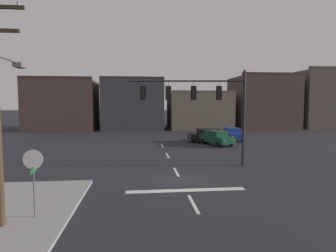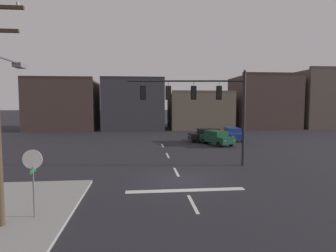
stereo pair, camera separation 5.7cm
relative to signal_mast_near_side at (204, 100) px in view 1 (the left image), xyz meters
name	(u,v)px [view 1 (the left image)]	position (x,y,z in m)	size (l,w,h in m)	color
ground_plane	(181,180)	(-2.26, -3.82, -4.90)	(400.00, 400.00, 0.00)	#232328
sidewalk_near_corner	(18,209)	(-9.99, -7.82, -4.82)	(5.00, 8.00, 0.15)	gray
stop_bar_paint	(186,190)	(-2.26, -5.82, -4.90)	(6.40, 0.50, 0.01)	silver
lane_centreline	(176,172)	(-2.26, -1.82, -4.90)	(0.16, 26.40, 0.01)	silver
signal_mast_near_side	(204,100)	(0.00, 0.00, 0.00)	(8.64, 1.10, 7.09)	black
stop_sign	(33,167)	(-8.83, -8.98, -2.75)	(0.76, 0.64, 2.83)	#56565B
car_lot_nearside	(232,134)	(6.89, 13.57, -4.04)	(2.11, 4.53, 1.61)	navy
car_lot_middle	(207,135)	(3.43, 12.64, -4.04)	(4.54, 2.12, 1.61)	black
car_lot_farside	(216,137)	(3.81, 9.94, -4.04)	(3.27, 4.75, 1.61)	#143D28
building_row	(212,104)	(8.90, 31.41, -0.31)	(58.97, 13.62, 11.26)	#473833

